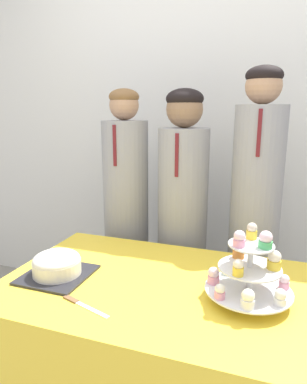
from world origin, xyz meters
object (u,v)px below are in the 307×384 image
at_px(cake_knife, 78,303).
at_px(cupcake_stand, 250,270).
at_px(student_1, 182,229).
at_px(student_2, 254,229).
at_px(round_cake, 57,265).
at_px(student_0, 126,224).

bearing_deg(cake_knife, cupcake_stand, 38.96).
distance_m(cupcake_stand, student_1, 0.76).
distance_m(cake_knife, student_2, 1.02).
relative_size(round_cake, student_0, 0.18).
distance_m(student_0, student_1, 0.35).
xyz_separation_m(student_1, student_2, (0.39, -0.00, 0.05)).
distance_m(round_cake, student_0, 0.70).
bearing_deg(round_cake, student_0, 89.54).
bearing_deg(student_1, student_2, -0.00).
height_order(student_1, student_2, student_2).
bearing_deg(student_2, student_1, 180.00).
distance_m(cake_knife, student_1, 0.87).
bearing_deg(cupcake_stand, student_1, 123.03).
bearing_deg(round_cake, student_2, 43.28).
bearing_deg(cupcake_stand, student_2, 91.97).
xyz_separation_m(student_0, student_1, (0.35, 0.00, 0.01)).
bearing_deg(student_0, student_1, 0.00).
bearing_deg(student_0, round_cake, -90.46).
xyz_separation_m(round_cake, cupcake_stand, (0.76, 0.07, 0.07)).
height_order(cake_knife, cupcake_stand, cupcake_stand).
relative_size(cupcake_stand, student_2, 0.19).
distance_m(student_1, student_2, 0.39).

